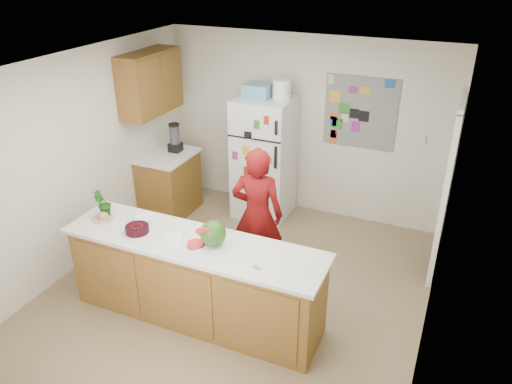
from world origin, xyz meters
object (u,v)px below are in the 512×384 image
at_px(refrigerator, 264,158).
at_px(watermelon, 213,233).
at_px(person, 257,215).
at_px(cherry_bowl, 137,229).

height_order(refrigerator, watermelon, refrigerator).
bearing_deg(watermelon, refrigerator, 101.31).
relative_size(person, watermelon, 6.35).
bearing_deg(cherry_bowl, refrigerator, 81.96).
height_order(refrigerator, person, refrigerator).
height_order(person, watermelon, person).
height_order(refrigerator, cherry_bowl, refrigerator).
bearing_deg(person, refrigerator, -80.77).
bearing_deg(person, cherry_bowl, 38.36).
distance_m(person, watermelon, 0.96).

